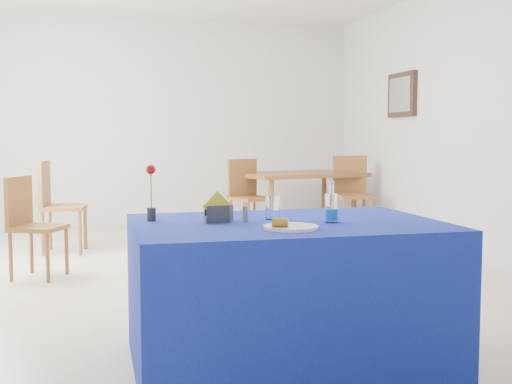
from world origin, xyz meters
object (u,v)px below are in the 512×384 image
Objects in this scene: chair_win_b at (55,200)px; chair_bg_left at (247,192)px; chair_bg_right at (352,189)px; chair_win_a at (30,219)px; water_bottle at (331,209)px; oak_table at (300,178)px; blue_table at (287,293)px; plate at (291,227)px.

chair_bg_left is at bearing -66.17° from chair_win_b.
chair_bg_right is 1.12× the size of chair_win_a.
oak_table is (1.35, 4.68, -0.15)m from water_bottle.
water_bottle reaches higher than chair_bg_right.
chair_win_a is at bearing -165.16° from chair_bg_left.
blue_table is 4.45m from chair_bg_left.
plate is 0.16× the size of oak_table.
water_bottle is 0.25× the size of chair_win_a.
chair_win_b is (-2.94, -0.88, -0.12)m from oak_table.
plate is at bearing -124.01° from chair_bg_left.
plate is 0.17× the size of blue_table.
water_bottle is 0.22× the size of chair_bg_right.
blue_table is at bearing 160.24° from water_bottle.
chair_bg_left is (-0.74, -0.23, -0.14)m from oak_table.
chair_win_b reaches higher than chair_bg_left.
blue_table is at bearing -152.21° from chair_win_b.
plate is 0.27× the size of chair_bg_right.
blue_table is 4.87m from oak_table.
chair_bg_left is at bearing -162.82° from oak_table.
chair_bg_right reaches higher than chair_win_b.
water_bottle reaches higher than chair_win_b.
chair_win_b is at bearing 173.12° from chair_bg_left.
plate is 5.12m from oak_table.
chair_bg_right reaches higher than oak_table.
chair_win_b is at bearing -167.78° from chair_bg_right.
blue_table is 7.44× the size of water_bottle.
chair_bg_right is at bearing -30.50° from chair_bg_left.
oak_table is at bearing -6.06° from chair_bg_left.
chair_win_b is at bearing -163.43° from oak_table.
chair_bg_left is at bearing -27.66° from chair_win_a.
chair_win_b is (-1.38, 3.73, 0.17)m from blue_table.
chair_bg_left is at bearing 177.15° from chair_bg_right.
chair_win_a is at bearing -179.36° from chair_win_b.
chair_win_a is at bearing 117.66° from plate.
plate is at bearing -111.64° from chair_bg_right.
oak_table is 3.07m from chair_win_b.
blue_table is 1.84× the size of chair_win_a.
water_bottle is at bearing -122.10° from chair_win_a.
chair_bg_left is at bearing 79.23° from plate.
water_bottle is 0.22× the size of chair_win_b.
chair_win_b reaches higher than chair_win_a.
chair_win_b is (-1.60, 3.80, -0.28)m from water_bottle.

